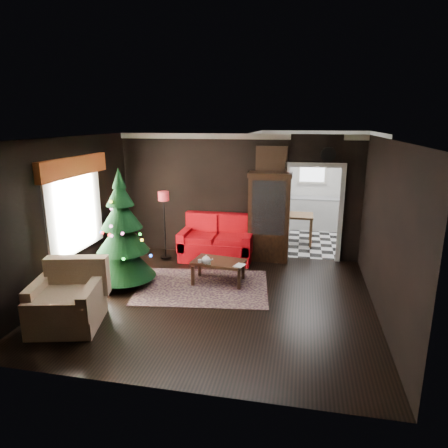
% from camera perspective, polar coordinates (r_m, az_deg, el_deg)
% --- Properties ---
extents(floor, '(5.50, 5.50, 0.00)m').
position_cam_1_polar(floor, '(7.16, -1.45, -10.75)').
color(floor, black).
rests_on(floor, ground).
extents(ceiling, '(5.50, 5.50, 0.00)m').
position_cam_1_polar(ceiling, '(6.47, -1.61, 12.23)').
color(ceiling, white).
rests_on(ceiling, ground).
extents(wall_back, '(5.50, 0.00, 5.50)m').
position_cam_1_polar(wall_back, '(9.08, 2.00, 4.05)').
color(wall_back, black).
rests_on(wall_back, ground).
extents(wall_front, '(5.50, 0.00, 5.50)m').
position_cam_1_polar(wall_front, '(4.40, -8.86, -7.91)').
color(wall_front, black).
rests_on(wall_front, ground).
extents(wall_left, '(0.00, 5.50, 5.50)m').
position_cam_1_polar(wall_left, '(7.76, -21.75, 1.15)').
color(wall_left, black).
rests_on(wall_left, ground).
extents(wall_right, '(0.00, 5.50, 5.50)m').
position_cam_1_polar(wall_right, '(6.65, 22.25, -1.04)').
color(wall_right, black).
rests_on(wall_right, ground).
extents(doorway, '(1.10, 0.10, 2.10)m').
position_cam_1_polar(doorway, '(9.04, 12.68, 1.37)').
color(doorway, silver).
rests_on(doorway, ground).
extents(left_window, '(0.05, 1.60, 1.40)m').
position_cam_1_polar(left_window, '(7.89, -20.76, 1.83)').
color(left_window, white).
rests_on(left_window, wall_left).
extents(valance, '(0.12, 2.10, 0.35)m').
position_cam_1_polar(valance, '(7.72, -20.80, 7.75)').
color(valance, '#A4421D').
rests_on(valance, wall_left).
extents(kitchen_floor, '(3.00, 3.00, 0.00)m').
position_cam_1_polar(kitchen_floor, '(10.75, 12.24, -2.26)').
color(kitchen_floor, silver).
rests_on(kitchen_floor, ground).
extents(kitchen_window, '(0.70, 0.06, 0.70)m').
position_cam_1_polar(kitchen_window, '(11.83, 12.63, 7.67)').
color(kitchen_window, white).
rests_on(kitchen_window, ground).
extents(rug, '(2.65, 2.07, 0.01)m').
position_cam_1_polar(rug, '(7.64, -3.05, -9.04)').
color(rug, '#533443').
rests_on(rug, ground).
extents(loveseat, '(1.70, 0.90, 1.00)m').
position_cam_1_polar(loveseat, '(8.94, -1.06, -2.06)').
color(loveseat, maroon).
rests_on(loveseat, ground).
extents(curio_cabinet, '(0.90, 0.45, 1.90)m').
position_cam_1_polar(curio_cabinet, '(8.86, 6.52, 0.71)').
color(curio_cabinet, black).
rests_on(curio_cabinet, ground).
extents(floor_lamp, '(0.32, 0.32, 1.51)m').
position_cam_1_polar(floor_lamp, '(8.85, -8.57, -0.17)').
color(floor_lamp, black).
rests_on(floor_lamp, ground).
extents(christmas_tree, '(1.45, 1.45, 2.26)m').
position_cam_1_polar(christmas_tree, '(7.66, -14.47, -1.13)').
color(christmas_tree, black).
rests_on(christmas_tree, ground).
extents(armchair, '(1.24, 1.24, 1.05)m').
position_cam_1_polar(armchair, '(6.59, -21.86, -9.86)').
color(armchair, '#9D8F59').
rests_on(armchair, ground).
extents(coffee_table, '(1.05, 0.73, 0.44)m').
position_cam_1_polar(coffee_table, '(7.75, -0.79, -6.84)').
color(coffee_table, black).
rests_on(coffee_table, rug).
extents(teapot, '(0.23, 0.23, 0.18)m').
position_cam_1_polar(teapot, '(7.47, -2.60, -5.19)').
color(teapot, white).
rests_on(teapot, coffee_table).
extents(cup_a, '(0.09, 0.09, 0.06)m').
position_cam_1_polar(cup_a, '(7.59, -3.52, -5.34)').
color(cup_a, white).
rests_on(cup_a, coffee_table).
extents(cup_b, '(0.08, 0.08, 0.06)m').
position_cam_1_polar(cup_b, '(7.48, -2.18, -5.65)').
color(cup_b, white).
rests_on(cup_b, coffee_table).
extents(book, '(0.17, 0.07, 0.23)m').
position_cam_1_polar(book, '(7.40, 1.66, -5.12)').
color(book, gray).
rests_on(book, coffee_table).
extents(wall_clock, '(0.32, 0.32, 0.06)m').
position_cam_1_polar(wall_clock, '(8.79, 14.82, 9.68)').
color(wall_clock, white).
rests_on(wall_clock, wall_back).
extents(painting, '(0.62, 0.05, 0.52)m').
position_cam_1_polar(painting, '(8.82, 6.87, 9.22)').
color(painting, '#C57B47').
rests_on(painting, wall_back).
extents(kitchen_counter, '(1.80, 0.60, 0.90)m').
position_cam_1_polar(kitchen_counter, '(11.80, 12.31, 1.50)').
color(kitchen_counter, silver).
rests_on(kitchen_counter, ground).
extents(kitchen_table, '(0.70, 0.70, 0.75)m').
position_cam_1_polar(kitchen_table, '(10.36, 10.71, -0.67)').
color(kitchen_table, brown).
rests_on(kitchen_table, ground).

